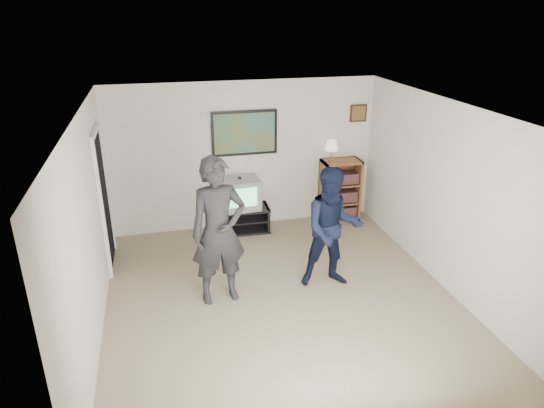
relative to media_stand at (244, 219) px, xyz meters
name	(u,v)px	position (x,y,z in m)	size (l,w,h in m)	color
room_shell	(276,203)	(0.09, -1.88, 1.04)	(4.51, 5.00, 2.51)	#746749
media_stand	(244,219)	(0.00, 0.00, 0.00)	(0.88, 0.51, 0.43)	black
crt_television	(240,193)	(-0.05, 0.00, 0.47)	(0.61, 0.52, 0.52)	gray
bookshelf	(340,191)	(1.75, 0.05, 0.34)	(0.68, 0.39, 1.12)	brown
table_lamp	(331,150)	(1.57, 0.08, 1.08)	(0.23, 0.23, 0.37)	beige
person_tall	(219,231)	(-0.67, -1.97, 0.76)	(0.71, 0.47, 1.94)	#242426
person_short	(333,228)	(0.85, -1.97, 0.63)	(0.82, 0.64, 1.69)	black
controller_left	(220,216)	(-0.62, -1.78, 0.89)	(0.04, 0.12, 0.04)	white
controller_right	(331,206)	(0.91, -1.74, 0.86)	(0.04, 0.13, 0.04)	white
poster	(244,133)	(0.09, 0.25, 1.44)	(1.10, 0.03, 0.75)	black
air_vent	(210,117)	(-0.46, 0.25, 1.74)	(0.28, 0.02, 0.14)	white
small_picture	(358,113)	(2.09, 0.25, 1.67)	(0.30, 0.03, 0.30)	#3E1F13
doorway	(104,201)	(-2.14, -0.63, 0.79)	(0.03, 0.85, 2.00)	black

